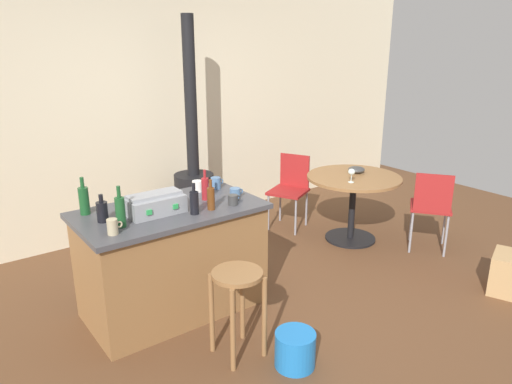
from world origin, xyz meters
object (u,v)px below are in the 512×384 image
(cup_2, at_px, (216,183))
(wine_glass, at_px, (352,172))
(cup_0, at_px, (113,227))
(wooden_stool, at_px, (238,293))
(toolbox, at_px, (155,204))
(bottle_0, at_px, (211,198))
(folding_chair_near, at_px, (290,186))
(folding_chair_far, at_px, (431,205))
(dining_table, at_px, (353,191))
(bottle_3, at_px, (194,202))
(bottle_1, at_px, (205,188))
(wood_stove, at_px, (194,186))
(bottle_4, at_px, (120,211))
(plastic_bucket, at_px, (295,349))
(cup_1, at_px, (198,186))
(cup_3, at_px, (233,200))
(kitchen_island, at_px, (173,259))
(bottle_2, at_px, (102,211))
(cardboard_box, at_px, (509,273))
(cup_4, at_px, (235,193))
(bottle_5, at_px, (84,200))

(cup_2, bearing_deg, wine_glass, -9.36)
(cup_0, bearing_deg, wooden_stool, -42.47)
(toolbox, height_order, bottle_0, bottle_0)
(folding_chair_near, height_order, folding_chair_far, folding_chair_far)
(cup_0, bearing_deg, dining_table, 7.27)
(bottle_3, bearing_deg, bottle_0, 2.92)
(bottle_1, bearing_deg, wood_stove, 64.47)
(bottle_0, bearing_deg, cup_0, -178.35)
(folding_chair_far, xyz_separation_m, bottle_4, (-3.10, 0.43, 0.48))
(cup_0, height_order, plastic_bucket, cup_0)
(wooden_stool, distance_m, dining_table, 2.35)
(bottle_4, height_order, cup_0, bottle_4)
(cup_1, relative_size, cup_3, 1.09)
(wood_stove, xyz_separation_m, toolbox, (-1.09, -1.34, 0.39))
(kitchen_island, distance_m, folding_chair_near, 2.13)
(kitchen_island, bearing_deg, bottle_2, 176.43)
(cup_3, relative_size, wine_glass, 0.80)
(folding_chair_far, bearing_deg, kitchen_island, 167.73)
(wood_stove, relative_size, cardboard_box, 6.52)
(toolbox, distance_m, cup_4, 0.69)
(bottle_3, bearing_deg, bottle_4, 171.28)
(bottle_2, distance_m, cup_2, 1.10)
(cup_2, relative_size, plastic_bucket, 0.44)
(dining_table, distance_m, bottle_0, 2.06)
(toolbox, xyz_separation_m, cup_3, (0.58, -0.20, -0.03))
(cup_1, relative_size, cup_2, 1.02)
(folding_chair_near, xyz_separation_m, bottle_4, (-2.41, -0.97, 0.50))
(wooden_stool, relative_size, dining_table, 0.64)
(toolbox, distance_m, cup_2, 0.75)
(folding_chair_far, bearing_deg, dining_table, 120.84)
(kitchen_island, xyz_separation_m, cup_1, (0.39, 0.24, 0.49))
(bottle_2, xyz_separation_m, cup_1, (0.91, 0.21, -0.03))
(bottle_1, height_order, bottle_3, bottle_1)
(cup_1, xyz_separation_m, cup_4, (0.16, -0.34, -0.01))
(bottle_2, relative_size, cup_3, 1.78)
(bottle_4, relative_size, cardboard_box, 0.82)
(kitchen_island, distance_m, cup_4, 0.74)
(dining_table, bearing_deg, wine_glass, -145.40)
(bottle_2, bearing_deg, cup_1, 13.12)
(bottle_3, xyz_separation_m, cup_1, (0.30, 0.47, -0.05))
(cup_2, height_order, wine_glass, cup_2)
(folding_chair_near, relative_size, toolbox, 2.01)
(toolbox, distance_m, bottle_4, 0.33)
(folding_chair_near, bearing_deg, cardboard_box, -77.49)
(folding_chair_far, distance_m, bottle_2, 3.26)
(wood_stove, height_order, cup_2, wood_stove)
(cup_3, distance_m, cardboard_box, 2.52)
(bottle_0, distance_m, cup_4, 0.34)
(toolbox, distance_m, bottle_3, 0.30)
(folding_chair_far, height_order, bottle_5, bottle_5)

